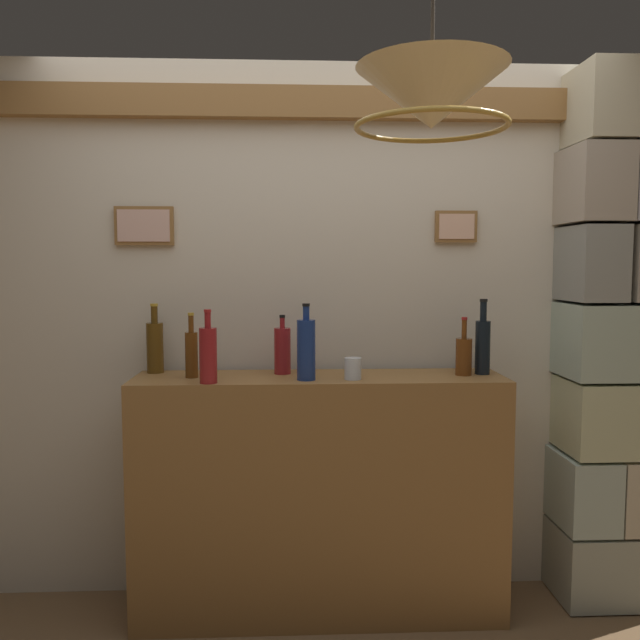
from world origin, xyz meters
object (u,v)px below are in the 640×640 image
liquor_bottle_tequila (191,353)px  liquor_bottle_port (282,350)px  liquor_bottle_mezcal (208,354)px  liquor_bottle_rye (464,355)px  pendant_lamp (432,100)px  liquor_bottle_amaro (155,346)px  liquor_bottle_scotch (483,345)px  glass_tumbler_rocks (353,369)px  liquor_bottle_vermouth (306,349)px

liquor_bottle_tequila → liquor_bottle_port: bearing=11.4°
liquor_bottle_port → liquor_bottle_mezcal: bearing=-144.8°
liquor_bottle_rye → pendant_lamp: bearing=-111.8°
liquor_bottle_amaro → pendant_lamp: size_ratio=0.64×
liquor_bottle_port → liquor_bottle_amaro: 0.57m
liquor_bottle_scotch → liquor_bottle_port: size_ratio=1.27×
glass_tumbler_rocks → pendant_lamp: pendant_lamp is taller
liquor_bottle_scotch → liquor_bottle_rye: bearing=-164.7°
liquor_bottle_scotch → glass_tumbler_rocks: (-0.59, -0.11, -0.09)m
liquor_bottle_rye → liquor_bottle_vermouth: (-0.69, -0.09, 0.04)m
pendant_lamp → glass_tumbler_rocks: bearing=100.5°
liquor_bottle_rye → liquor_bottle_amaro: bearing=174.6°
liquor_bottle_scotch → pendant_lamp: (-0.44, -0.90, 0.83)m
liquor_bottle_port → glass_tumbler_rocks: size_ratio=2.86×
liquor_bottle_tequila → liquor_bottle_mezcal: size_ratio=0.92×
liquor_bottle_vermouth → liquor_bottle_rye: bearing=7.1°
liquor_bottle_port → liquor_bottle_tequila: liquor_bottle_tequila is taller
liquor_bottle_scotch → liquor_bottle_port: bearing=176.9°
liquor_bottle_port → pendant_lamp: 1.35m
liquor_bottle_amaro → glass_tumbler_rocks: bearing=-13.5°
liquor_bottle_port → liquor_bottle_tequila: (-0.39, -0.08, 0.00)m
liquor_bottle_vermouth → liquor_bottle_tequila: bearing=170.7°
liquor_bottle_vermouth → liquor_bottle_amaro: size_ratio=1.04×
liquor_bottle_rye → liquor_bottle_mezcal: 1.10m
liquor_bottle_amaro → pendant_lamp: (1.02, -1.00, 0.84)m
liquor_bottle_scotch → liquor_bottle_rye: (-0.09, -0.02, -0.04)m
liquor_bottle_port → pendant_lamp: size_ratio=0.54×
liquor_bottle_port → liquor_bottle_vermouth: 0.19m
glass_tumbler_rocks → pendant_lamp: bearing=-79.5°
liquor_bottle_port → glass_tumbler_rocks: (0.30, -0.15, -0.06)m
liquor_bottle_port → liquor_bottle_mezcal: 0.37m
liquor_bottle_rye → liquor_bottle_mezcal: liquor_bottle_mezcal is taller
liquor_bottle_tequila → liquor_bottle_amaro: (-0.18, 0.13, 0.01)m
liquor_bottle_scotch → liquor_bottle_vermouth: liquor_bottle_scotch is taller
liquor_bottle_scotch → liquor_bottle_vermouth: bearing=-171.9°
liquor_bottle_scotch → pendant_lamp: 1.30m
liquor_bottle_amaro → liquor_bottle_tequila: bearing=-36.3°
liquor_bottle_scotch → liquor_bottle_port: (-0.89, 0.05, -0.03)m
liquor_bottle_vermouth → pendant_lamp: 1.19m
liquor_bottle_scotch → liquor_bottle_rye: liquor_bottle_scotch is taller
liquor_bottle_port → liquor_bottle_mezcal: liquor_bottle_mezcal is taller
liquor_bottle_rye → liquor_bottle_mezcal: bearing=-172.7°
liquor_bottle_tequila → liquor_bottle_mezcal: 0.16m
liquor_bottle_tequila → liquor_bottle_vermouth: bearing=-9.3°
liquor_bottle_vermouth → glass_tumbler_rocks: (0.20, 0.01, -0.09)m
liquor_bottle_vermouth → liquor_bottle_mezcal: liquor_bottle_vermouth is taller
liquor_bottle_amaro → pendant_lamp: 1.65m
liquor_bottle_rye → liquor_bottle_amaro: (-1.37, 0.13, 0.03)m
liquor_bottle_rye → liquor_bottle_port: size_ratio=0.97×
liquor_bottle_port → pendant_lamp: pendant_lamp is taller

